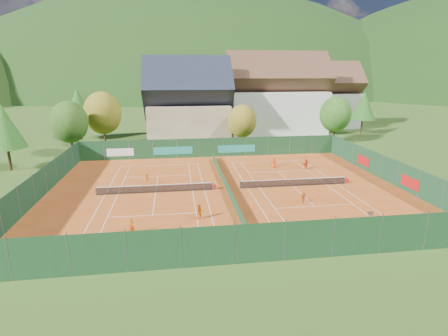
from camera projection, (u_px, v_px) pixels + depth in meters
ground at (226, 190)px, 40.06m from camera, size 600.00×600.00×0.00m
clay_pad at (226, 189)px, 40.06m from camera, size 40.00×32.00×0.01m
court_markings_left at (156, 193)px, 38.98m from camera, size 11.03×23.83×0.00m
court_markings_right at (293, 186)px, 41.13m from camera, size 11.03×23.83×0.00m
tennis_net_left at (157, 188)px, 38.87m from camera, size 13.30×0.10×1.02m
tennis_net_right at (295, 182)px, 41.02m from camera, size 13.30×0.10×1.02m
court_divider at (226, 185)px, 39.92m from camera, size 0.03×28.80×1.00m
fence_north at (209, 148)px, 54.86m from camera, size 40.00×0.10×3.00m
fence_south at (260, 243)px, 24.39m from camera, size 40.00×0.04×3.00m
fence_west at (40, 185)px, 36.96m from camera, size 0.04×32.00×3.00m
fence_east at (389, 170)px, 42.40m from camera, size 0.09×32.00×3.00m
chalet at (188, 106)px, 66.50m from camera, size 16.20×12.00×16.00m
hotel_block_a at (276, 99)px, 74.58m from camera, size 21.60×11.00×17.25m
hotel_block_b at (323, 99)px, 84.30m from camera, size 17.28×10.00×15.50m
tree_west_front at (69, 122)px, 54.74m from camera, size 5.72×5.72×8.69m
tree_west_mid at (103, 113)px, 60.82m from camera, size 6.44×6.44×9.78m
tree_west_back at (78, 105)px, 67.47m from camera, size 5.60×5.60×10.00m
tree_center at (242, 121)px, 60.59m from camera, size 5.01×5.01×7.60m
tree_east_front at (335, 114)px, 64.74m from camera, size 5.72×5.72×8.69m
tree_east_mid at (364, 106)px, 73.54m from camera, size 5.04×5.04×9.00m
tree_west_side at (4, 126)px, 46.12m from camera, size 5.04×5.04×9.00m
tree_east_back at (313, 100)px, 79.92m from camera, size 7.15×7.15×10.86m
mountain_backdrop at (219, 140)px, 277.27m from camera, size 820.00×530.00×242.00m
ball_hopper at (370, 213)px, 31.86m from camera, size 0.34×0.34×0.80m
loose_ball_0 at (157, 214)px, 32.97m from camera, size 0.07×0.07×0.07m
loose_ball_1 at (307, 212)px, 33.53m from camera, size 0.07×0.07×0.07m
loose_ball_2 at (221, 177)px, 44.48m from camera, size 0.07×0.07×0.07m
loose_ball_3 at (191, 171)px, 47.48m from camera, size 0.07×0.07×0.07m
loose_ball_4 at (329, 185)px, 41.64m from camera, size 0.07×0.07×0.07m
player_left_near at (132, 226)px, 28.91m from camera, size 0.58×0.46×1.38m
player_left_mid at (200, 212)px, 31.70m from camera, size 0.74×0.58×1.51m
player_left_far at (147, 178)px, 41.79m from camera, size 0.97×0.64×1.40m
player_right_near at (303, 197)px, 35.75m from camera, size 0.80×0.59×1.25m
player_right_far_a at (274, 163)px, 49.02m from camera, size 0.69×0.46×1.40m
player_right_far_b at (306, 164)px, 48.01m from camera, size 1.46×1.13×1.54m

